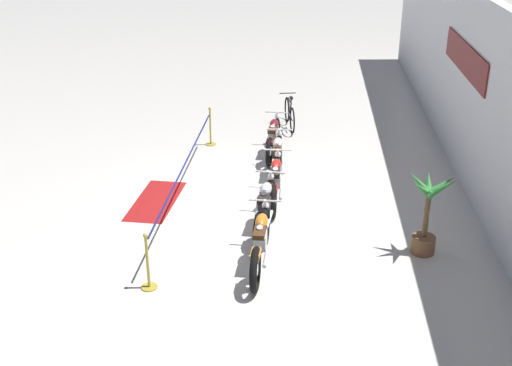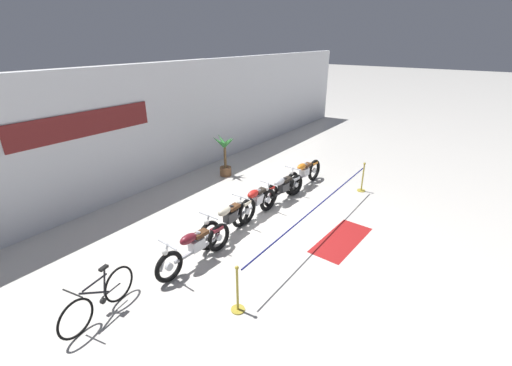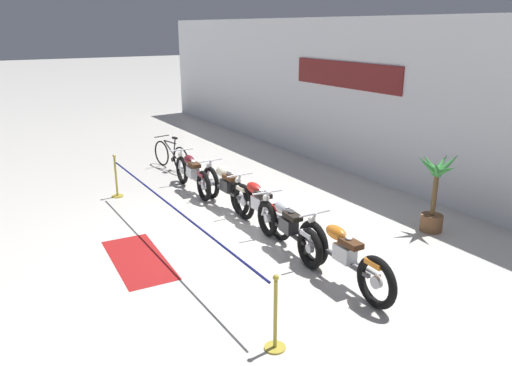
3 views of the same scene
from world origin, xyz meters
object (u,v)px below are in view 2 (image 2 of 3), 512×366
Objects in this scene: motorcycle_silver_3 at (282,189)px; bicycle at (99,299)px; stanchion_far_left at (295,231)px; motorcycle_cream_1 at (229,219)px; motorcycle_red_2 at (256,202)px; potted_palm_left_of_row at (225,155)px; stanchion_mid_left at (362,181)px; floor_banner at (342,240)px; motorcycle_maroon_0 at (195,247)px; motorcycle_orange_4 at (303,174)px.

motorcycle_silver_3 is 6.26m from bicycle.
motorcycle_silver_3 is 3.00m from stanchion_far_left.
motorcycle_red_2 is at bearing 1.61° from motorcycle_cream_1.
potted_palm_left_of_row reaches higher than bicycle.
stanchion_mid_left is 0.50× the size of floor_banner.
motorcycle_silver_3 is at bearing -103.79° from potted_palm_left_of_row.
bicycle reaches higher than motorcycle_maroon_0.
bicycle reaches higher than motorcycle_silver_3.
motorcycle_silver_3 is 3.15m from potted_palm_left_of_row.
stanchion_far_left reaches higher than motorcycle_silver_3.
potted_palm_left_of_row is 5.76m from stanchion_far_left.
motorcycle_silver_3 is 1.49m from motorcycle_orange_4.
motorcycle_maroon_0 is 1.30× the size of bicycle.
motorcycle_red_2 reaches higher than floor_banner.
floor_banner is (1.54, -2.59, -0.48)m from motorcycle_cream_1.
potted_palm_left_of_row reaches higher than motorcycle_maroon_0.
motorcycle_maroon_0 is 2.14× the size of stanchion_mid_left.
motorcycle_orange_4 reaches higher than motorcycle_maroon_0.
floor_banner is (5.22, -2.74, -0.39)m from bicycle.
motorcycle_red_2 is 1.40× the size of potted_palm_left_of_row.
motorcycle_silver_3 is 0.32× the size of stanchion_far_left.
stanchion_far_left and stanchion_mid_left have the same top height.
stanchion_mid_left is (1.62, -4.84, -0.46)m from potted_palm_left_of_row.
motorcycle_red_2 is at bearing 151.66° from stanchion_mid_left.
potted_palm_left_of_row is (7.00, 2.78, 0.42)m from bicycle.
stanchion_mid_left is (0.88, -1.84, -0.13)m from motorcycle_orange_4.
motorcycle_red_2 is 2.68m from floor_banner.
motorcycle_red_2 is 5.01m from bicycle.
motorcycle_cream_1 is at bearing -2.30° from bicycle.
motorcycle_cream_1 is 0.34× the size of stanchion_far_left.
stanchion_far_left reaches higher than bicycle.
bicycle is (-5.01, 0.11, -0.08)m from motorcycle_red_2.
motorcycle_orange_4 reaches higher than motorcycle_silver_3.
motorcycle_maroon_0 is 5.52m from motorcycle_orange_4.
potted_palm_left_of_row reaches higher than stanchion_far_left.
bicycle is at bearing 178.36° from motorcycle_orange_4.
stanchion_mid_left reaches higher than floor_banner.
motorcycle_cream_1 is 2.57m from motorcycle_silver_3.
motorcycle_orange_4 is at bearing 25.39° from stanchion_far_left.
stanchion_mid_left is at bearing -28.34° from motorcycle_red_2.
motorcycle_maroon_0 is 0.95× the size of motorcycle_cream_1.
motorcycle_orange_4 is at bearing -2.32° from motorcycle_red_2.
motorcycle_orange_4 is at bearing -1.64° from bicycle.
stanchion_mid_left reaches higher than bicycle.
motorcycle_silver_3 is (4.03, 0.08, -0.02)m from motorcycle_maroon_0.
bicycle is 0.82× the size of floor_banner.
motorcycle_orange_4 is 1.12× the size of floor_banner.
stanchion_mid_left reaches higher than motorcycle_maroon_0.
stanchion_mid_left reaches higher than motorcycle_silver_3.
motorcycle_cream_1 is at bearing -138.54° from potted_palm_left_of_row.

